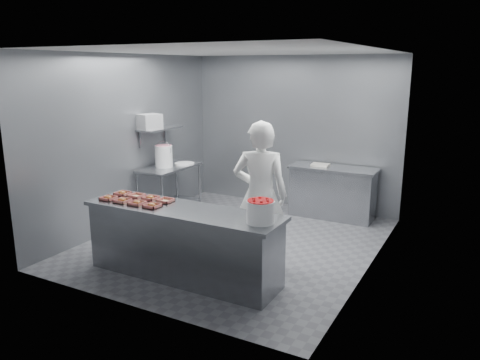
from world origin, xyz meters
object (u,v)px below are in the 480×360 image
at_px(prep_table, 170,183).
at_px(tray_5, 136,196).
at_px(tray_2, 137,203).
at_px(tray_3, 152,205).
at_px(service_counter, 183,243).
at_px(appliance, 149,122).
at_px(tray_6, 151,198).
at_px(back_counter, 332,192).
at_px(tray_0, 108,198).
at_px(worker, 260,195).
at_px(glaze_bucket, 164,156).
at_px(tray_1, 123,200).
at_px(strawberry_tub, 260,211).
at_px(tray_4, 122,193).
at_px(tray_7, 165,200).

bearing_deg(prep_table, tray_5, -65.76).
height_order(tray_2, tray_3, same).
xyz_separation_m(service_counter, appliance, (-1.82, 1.68, 1.24)).
bearing_deg(tray_2, tray_6, 90.00).
bearing_deg(back_counter, tray_0, -120.27).
distance_m(service_counter, appliance, 2.77).
relative_size(worker, glaze_bucket, 4.24).
height_order(tray_1, tray_3, same).
distance_m(back_counter, strawberry_tub, 3.33).
distance_m(service_counter, back_counter, 3.37).
distance_m(prep_table, worker, 2.65).
bearing_deg(glaze_bucket, tray_3, -56.19).
bearing_deg(glaze_bucket, tray_5, -63.56).
height_order(tray_0, worker, worker).
distance_m(service_counter, tray_1, 0.97).
height_order(tray_2, appliance, appliance).
relative_size(tray_6, worker, 0.10).
relative_size(tray_2, tray_4, 1.00).
distance_m(prep_table, tray_2, 2.36).
bearing_deg(worker, strawberry_tub, 97.45).
bearing_deg(tray_3, tray_4, 159.74).
height_order(service_counter, worker, worker).
bearing_deg(tray_1, prep_table, 111.37).
distance_m(prep_table, tray_5, 2.02).
bearing_deg(service_counter, tray_4, 172.95).
bearing_deg(tray_4, tray_1, -47.92).
height_order(tray_5, tray_6, tray_6).
bearing_deg(tray_4, tray_7, 0.00).
xyz_separation_m(glaze_bucket, appliance, (-0.13, -0.19, 0.60)).
bearing_deg(appliance, back_counter, 47.79).
bearing_deg(strawberry_tub, back_counter, 93.14).
relative_size(tray_0, worker, 0.10).
xyz_separation_m(prep_table, tray_1, (0.82, -2.08, 0.33)).
xyz_separation_m(tray_1, appliance, (-0.99, 1.81, 0.77)).
xyz_separation_m(back_counter, tray_7, (-1.25, -3.12, 0.47)).
distance_m(tray_4, tray_5, 0.24).
height_order(service_counter, prep_table, same).
height_order(back_counter, glaze_bucket, glaze_bucket).
height_order(worker, glaze_bucket, worker).
xyz_separation_m(prep_table, glaze_bucket, (-0.04, -0.08, 0.51)).
distance_m(tray_1, strawberry_tub, 1.92).
bearing_deg(tray_2, prep_table, 116.87).
relative_size(prep_table, strawberry_tub, 3.82).
distance_m(back_counter, worker, 2.55).
xyz_separation_m(tray_7, glaze_bucket, (-1.34, 1.73, 0.18)).
xyz_separation_m(tray_0, worker, (1.77, 0.90, 0.05)).
bearing_deg(tray_2, service_counter, 12.59).
bearing_deg(tray_7, tray_0, -159.81).
xyz_separation_m(tray_1, tray_3, (0.48, 0.00, 0.00)).
relative_size(tray_5, appliance, 0.54).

